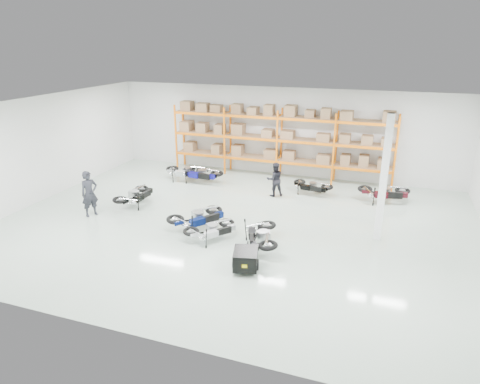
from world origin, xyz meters
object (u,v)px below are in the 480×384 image
at_px(moto_black_far_left, 135,193).
at_px(moto_back_a, 200,171).
at_px(moto_back_d, 385,189).
at_px(person_left, 90,194).
at_px(moto_silver_left, 212,227).
at_px(moto_back_c, 311,184).
at_px(moto_touring_right, 261,232).
at_px(person_back, 275,179).
at_px(trailer, 246,259).
at_px(moto_back_b, 186,169).
at_px(moto_blue_centre, 198,214).

relative_size(moto_black_far_left, moto_back_a, 0.95).
xyz_separation_m(moto_back_d, person_left, (-11.13, -5.51, 0.34)).
relative_size(moto_silver_left, moto_back_a, 0.89).
bearing_deg(moto_back_d, moto_back_c, 78.73).
height_order(moto_touring_right, moto_back_d, moto_back_d).
distance_m(person_left, person_back, 7.93).
bearing_deg(moto_back_d, trailer, 141.06).
height_order(moto_touring_right, moto_back_c, moto_touring_right).
height_order(moto_back_b, person_back, person_back).
distance_m(moto_silver_left, moto_back_c, 6.43).
relative_size(moto_blue_centre, moto_back_b, 1.03).
bearing_deg(moto_blue_centre, person_back, -75.16).
bearing_deg(moto_touring_right, person_left, 159.36).
bearing_deg(moto_back_c, person_back, 129.98).
relative_size(moto_silver_left, trailer, 1.07).
bearing_deg(person_left, moto_back_b, 13.03).
height_order(moto_silver_left, moto_back_a, moto_back_a).
relative_size(moto_silver_left, person_back, 1.09).
distance_m(moto_touring_right, moto_back_a, 7.60).
distance_m(trailer, person_left, 7.59).
distance_m(moto_black_far_left, moto_back_c, 7.88).
xyz_separation_m(moto_blue_centre, moto_back_d, (6.50, 5.27, -0.02)).
relative_size(moto_touring_right, moto_back_d, 0.99).
distance_m(moto_touring_right, moto_back_b, 8.21).
bearing_deg(moto_black_far_left, moto_back_d, -154.77).
xyz_separation_m(moto_blue_centre, moto_back_a, (-2.24, 5.13, -0.02)).
distance_m(moto_silver_left, moto_back_a, 6.62).
bearing_deg(moto_blue_centre, moto_silver_left, 176.54).
bearing_deg(moto_back_d, moto_back_b, 78.47).
relative_size(moto_black_far_left, moto_touring_right, 0.96).
bearing_deg(trailer, moto_back_a, 108.86).
distance_m(moto_back_d, person_back, 4.82).
xyz_separation_m(moto_back_b, moto_back_c, (6.36, 0.03, -0.09)).
bearing_deg(moto_silver_left, moto_back_b, -17.36).
bearing_deg(moto_silver_left, moto_back_c, -73.13).
bearing_deg(moto_touring_right, moto_black_far_left, 144.71).
bearing_deg(moto_back_b, moto_back_c, -99.19).
xyz_separation_m(moto_blue_centre, moto_back_c, (3.30, 5.24, -0.10)).
height_order(moto_back_c, person_left, person_left).
xyz_separation_m(trailer, moto_back_d, (3.85, 7.56, 0.21)).
bearing_deg(moto_back_d, moto_silver_left, 124.82).
bearing_deg(moto_back_c, person_left, 137.91).
bearing_deg(moto_back_d, moto_blue_centre, 117.10).
bearing_deg(moto_back_b, moto_touring_right, -145.38).
height_order(moto_black_far_left, moto_back_c, moto_black_far_left).
bearing_deg(moto_blue_centre, moto_back_a, -30.14).
height_order(moto_blue_centre, moto_silver_left, moto_blue_centre).
height_order(moto_back_b, moto_back_d, moto_back_d).
relative_size(moto_blue_centre, moto_back_a, 1.03).
height_order(moto_back_a, person_left, person_left).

